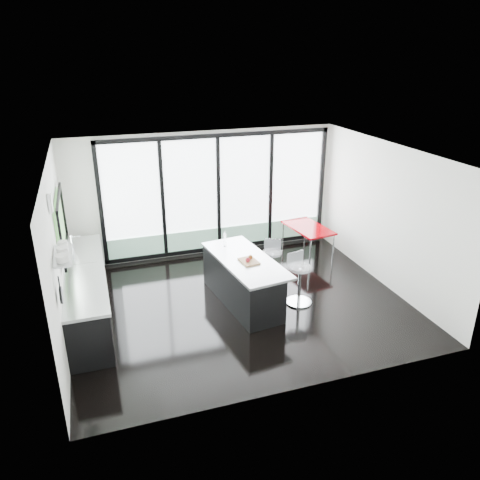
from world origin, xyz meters
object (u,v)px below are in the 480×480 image
object	(u,v)px
bar_stool_far	(272,267)
red_table	(307,241)
island	(242,280)
bar_stool_near	(299,285)

from	to	relation	value
bar_stool_far	red_table	world-z (taller)	bar_stool_far
bar_stool_far	red_table	distance (m)	1.70
island	red_table	xyz separation A→B (m)	(2.12, 1.60, -0.10)
bar_stool_near	bar_stool_far	distance (m)	0.92
bar_stool_near	bar_stool_far	xyz separation A→B (m)	(-0.18, 0.90, -0.03)
bar_stool_near	bar_stool_far	bearing A→B (deg)	87.79
island	bar_stool_near	distance (m)	1.07
bar_stool_near	red_table	distance (m)	2.28
island	bar_stool_near	bearing A→B (deg)	-21.27
red_table	bar_stool_near	bearing A→B (deg)	-119.53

